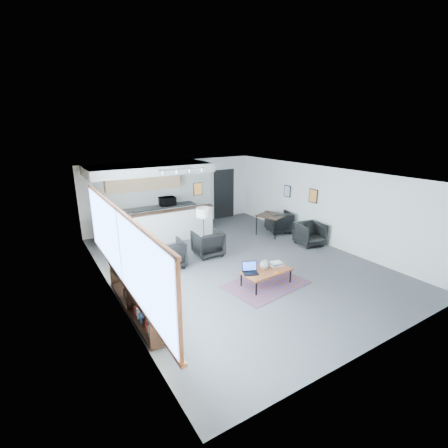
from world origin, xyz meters
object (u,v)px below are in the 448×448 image
coffee_table (266,271)px  armchair_left (169,253)px  armchair_right (208,242)px  dining_chair_far (279,223)px  laptop (250,269)px  book_stack (276,264)px  ceramic_pot (265,265)px  dining_table (272,217)px  floor_lamp (203,214)px  dining_chair_near (310,235)px  microwave (167,200)px

coffee_table → armchair_left: size_ratio=1.53×
armchair_right → coffee_table: bearing=100.2°
dining_chair_far → armchair_left: bearing=26.4°
laptop → book_stack: size_ratio=1.23×
ceramic_pot → armchair_left: bearing=126.1°
dining_table → dining_chair_far: size_ratio=1.55×
armchair_left → dining_table: (4.33, 0.69, 0.26)m
floor_lamp → coffee_table: bearing=-81.6°
dining_table → laptop: bearing=-136.9°
ceramic_pot → dining_chair_near: size_ratio=0.35×
dining_chair_near → laptop: bearing=-151.2°
ceramic_pot → floor_lamp: bearing=98.3°
floor_lamp → laptop: bearing=-91.3°
ceramic_pot → book_stack: bearing=3.9°
dining_table → microwave: microwave is taller
laptop → armchair_right: bearing=108.6°
coffee_table → book_stack: bearing=8.5°
laptop → microwave: (0.15, 5.58, 0.65)m
laptop → dining_chair_far: dining_chair_far is taller
coffee_table → laptop: laptop is taller
coffee_table → dining_table: dining_table is taller
armchair_left → floor_lamp: (1.28, 0.28, 0.89)m
armchair_right → floor_lamp: (-0.09, 0.09, 0.88)m
laptop → dining_chair_near: size_ratio=0.63×
dining_chair_near → microwave: size_ratio=1.21×
dining_chair_near → armchair_right: bearing=170.5°
dining_table → coffee_table: bearing=-131.5°
armchair_left → book_stack: bearing=136.7°
coffee_table → dining_table: (2.66, 3.01, 0.31)m
microwave → dining_chair_far: bearing=-34.9°
coffee_table → ceramic_pot: ceramic_pot is taller
laptop → dining_table: bearing=65.2°
microwave → dining_chair_near: bearing=-48.9°
book_stack → dining_chair_near: 3.03m
book_stack → floor_lamp: 2.76m
ceramic_pot → dining_chair_far: 4.35m
armchair_left → coffee_table: bearing=129.8°
laptop → book_stack: laptop is taller
dining_chair_near → microwave: microwave is taller
armchair_right → dining_table: bearing=-166.7°
coffee_table → dining_chair_near: (3.07, 1.48, -0.02)m
floor_lamp → dining_chair_far: bearing=8.2°
coffee_table → armchair_right: bearing=93.0°
book_stack → microwave: 5.68m
laptop → dining_chair_near: (3.51, 1.38, -0.13)m
floor_lamp → dining_table: (3.05, 0.41, -0.62)m
laptop → dining_chair_near: bearing=43.6°
dining_chair_near → armchair_left: bearing=177.4°
laptop → ceramic_pot: (0.43, -0.05, 0.05)m
coffee_table → laptop: 0.46m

